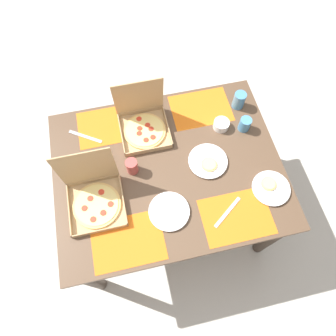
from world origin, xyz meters
TOP-DOWN VIEW (x-y plane):
  - ground_plane at (0.00, 0.00)m, footprint 6.00×6.00m
  - dining_table at (0.00, 0.00)m, footprint 1.26×1.00m
  - placemat_near_left at (-0.28, -0.35)m, footprint 0.36×0.26m
  - placemat_near_right at (0.28, -0.35)m, footprint 0.36×0.26m
  - placemat_far_left at (-0.28, 0.35)m, footprint 0.36×0.26m
  - placemat_far_right at (0.28, 0.35)m, footprint 0.36×0.26m
  - pizza_box_center at (-0.08, 0.29)m, footprint 0.28×0.28m
  - pizza_box_edge_far at (-0.41, -0.10)m, footprint 0.29×0.29m
  - plate_middle at (0.23, -0.01)m, footprint 0.22×0.22m
  - plate_far_right at (0.51, -0.24)m, footprint 0.20×0.20m
  - plate_near_left at (-0.05, -0.25)m, footprint 0.21×0.21m
  - cup_dark at (-0.19, 0.03)m, footprint 0.06×0.06m
  - cup_clear_right at (0.49, 0.16)m, footprint 0.07×0.07m
  - cup_clear_left at (0.51, 0.32)m, footprint 0.07×0.07m
  - condiment_bowl at (0.36, 0.19)m, footprint 0.09×0.09m
  - knife_by_near_right at (0.25, -0.32)m, footprint 0.18×0.14m
  - knife_by_far_left at (-0.43, 0.30)m, footprint 0.19×0.13m

SIDE VIEW (x-z plane):
  - ground_plane at x=0.00m, z-range 0.00..0.00m
  - dining_table at x=0.00m, z-range 0.25..0.99m
  - placemat_near_left at x=-0.28m, z-range 0.73..0.74m
  - placemat_near_right at x=0.28m, z-range 0.73..0.74m
  - placemat_far_left at x=-0.28m, z-range 0.73..0.74m
  - placemat_far_right at x=0.28m, z-range 0.73..0.74m
  - knife_by_near_right at x=0.25m, z-range 0.73..0.74m
  - knife_by_far_left at x=-0.43m, z-range 0.73..0.74m
  - plate_near_left at x=-0.05m, z-range 0.73..0.75m
  - plate_middle at x=0.23m, z-range 0.73..0.76m
  - plate_far_right at x=0.51m, z-range 0.73..0.76m
  - condiment_bowl at x=0.36m, z-range 0.73..0.78m
  - cup_clear_right at x=0.49m, z-range 0.73..0.82m
  - cup_dark at x=-0.19m, z-range 0.73..0.83m
  - pizza_box_center at x=-0.08m, z-range 0.63..0.94m
  - pizza_box_edge_far at x=-0.41m, z-range 0.62..0.94m
  - cup_clear_left at x=0.51m, z-range 0.73..0.84m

